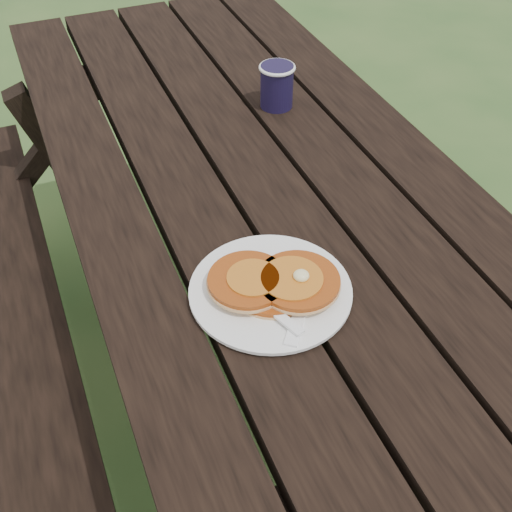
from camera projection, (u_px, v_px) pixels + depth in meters
name	position (u px, v px, depth m)	size (l,w,h in m)	color
ground	(259.00, 395.00, 1.77)	(60.00, 60.00, 0.00)	#2D4F21
picnic_table	(259.00, 305.00, 1.52)	(1.36, 1.80, 0.75)	black
plate	(270.00, 291.00, 1.01)	(0.25, 0.25, 0.01)	white
pancake_stack	(275.00, 282.00, 1.00)	(0.20, 0.16, 0.04)	#A64612
knife	(303.00, 302.00, 0.99)	(0.02, 0.18, 0.01)	white
fork	(276.00, 313.00, 0.96)	(0.03, 0.16, 0.01)	white
coffee_cup	(277.00, 83.00, 1.41)	(0.08, 0.08, 0.10)	black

